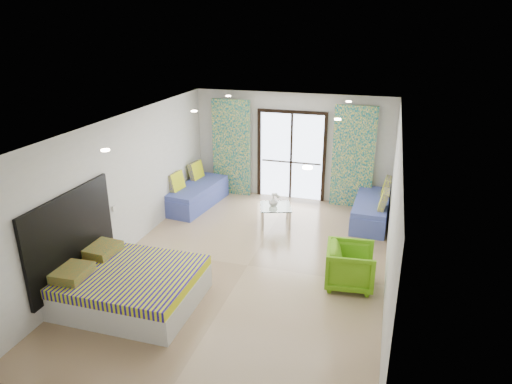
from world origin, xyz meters
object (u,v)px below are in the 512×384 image
(daybed_right, at_px, (372,209))
(armchair, at_px, (350,264))
(daybed_left, at_px, (196,194))
(coffee_table, at_px, (276,208))
(bed, at_px, (130,286))

(daybed_right, height_order, armchair, daybed_right)
(daybed_left, height_order, armchair, daybed_left)
(daybed_left, distance_m, coffee_table, 2.24)
(bed, relative_size, armchair, 2.57)
(daybed_left, relative_size, coffee_table, 2.41)
(daybed_right, bearing_deg, bed, -127.17)
(bed, bearing_deg, daybed_left, 98.71)
(daybed_left, bearing_deg, coffee_table, -7.39)
(bed, relative_size, daybed_left, 1.03)
(bed, xyz_separation_m, coffee_table, (1.53, 3.62, 0.10))
(bed, distance_m, coffee_table, 3.93)
(bed, relative_size, coffee_table, 2.48)
(coffee_table, bearing_deg, daybed_left, 165.67)
(daybed_left, distance_m, armchair, 4.81)
(armchair, bearing_deg, coffee_table, 36.33)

